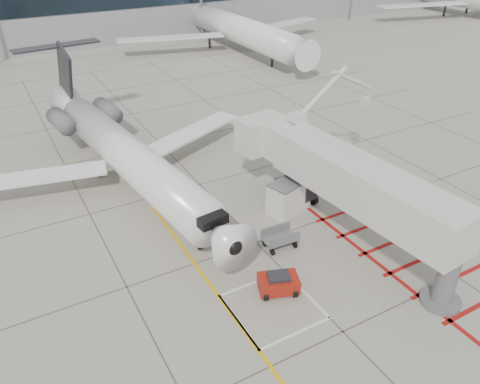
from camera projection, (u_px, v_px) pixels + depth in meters
ground_plane at (294, 282)px, 25.11m from camera, size 260.00×260.00×0.00m
regional_jet at (141, 148)px, 30.41m from camera, size 26.92×32.30×7.79m
jet_bridge at (361, 193)px, 26.26m from camera, size 9.69×18.13×7.01m
pushback_tug at (278, 283)px, 24.17m from camera, size 2.38×1.92×1.20m
baggage_cart at (280, 238)px, 27.44m from camera, size 2.02×1.33×1.24m
ground_power_unit at (289, 196)px, 30.65m from camera, size 3.06×2.26×2.17m
cone_nose at (223, 218)px, 30.00m from camera, size 0.33×0.33×0.46m
cone_side at (240, 230)px, 28.76m from camera, size 0.36×0.36×0.49m
bg_aircraft_c at (232, 9)px, 65.58m from camera, size 32.61×36.23×10.87m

